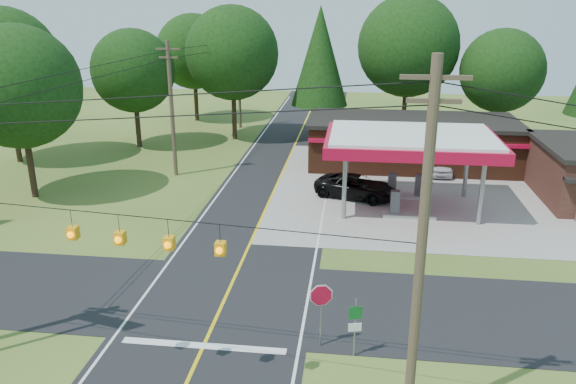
# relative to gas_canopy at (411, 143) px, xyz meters

# --- Properties ---
(ground) EXTENTS (120.00, 120.00, 0.00)m
(ground) POSITION_rel_gas_canopy_xyz_m (-9.00, -13.00, -4.27)
(ground) COLOR #415F21
(ground) RESTS_ON ground
(main_highway) EXTENTS (8.00, 120.00, 0.02)m
(main_highway) POSITION_rel_gas_canopy_xyz_m (-9.00, -13.00, -4.26)
(main_highway) COLOR black
(main_highway) RESTS_ON ground
(cross_road) EXTENTS (70.00, 7.00, 0.02)m
(cross_road) POSITION_rel_gas_canopy_xyz_m (-9.00, -13.00, -4.25)
(cross_road) COLOR black
(cross_road) RESTS_ON ground
(lane_center_yellow) EXTENTS (0.15, 110.00, 0.00)m
(lane_center_yellow) POSITION_rel_gas_canopy_xyz_m (-9.00, -13.00, -4.24)
(lane_center_yellow) COLOR yellow
(lane_center_yellow) RESTS_ON main_highway
(gas_canopy) EXTENTS (10.60, 7.40, 4.88)m
(gas_canopy) POSITION_rel_gas_canopy_xyz_m (0.00, 0.00, 0.00)
(gas_canopy) COLOR gray
(gas_canopy) RESTS_ON ground
(convenience_store) EXTENTS (16.40, 7.55, 3.80)m
(convenience_store) POSITION_rel_gas_canopy_xyz_m (1.00, 9.98, -2.35)
(convenience_store) COLOR #522717
(convenience_store) RESTS_ON ground
(utility_pole_near_right) EXTENTS (1.80, 0.30, 11.50)m
(utility_pole_near_right) POSITION_rel_gas_canopy_xyz_m (-1.50, -20.00, 1.69)
(utility_pole_near_right) COLOR #473828
(utility_pole_near_right) RESTS_ON ground
(utility_pole_far_left) EXTENTS (1.80, 0.30, 10.00)m
(utility_pole_far_left) POSITION_rel_gas_canopy_xyz_m (-17.00, 5.00, 0.93)
(utility_pole_far_left) COLOR #473828
(utility_pole_far_left) RESTS_ON ground
(utility_pole_north) EXTENTS (0.30, 0.30, 9.50)m
(utility_pole_north) POSITION_rel_gas_canopy_xyz_m (-15.50, 22.00, 0.48)
(utility_pole_north) COLOR #473828
(utility_pole_north) RESTS_ON ground
(overhead_beacons) EXTENTS (17.04, 2.04, 1.03)m
(overhead_beacons) POSITION_rel_gas_canopy_xyz_m (-10.00, -19.00, 1.95)
(overhead_beacons) COLOR black
(overhead_beacons) RESTS_ON ground
(treeline_backdrop) EXTENTS (70.27, 51.59, 13.30)m
(treeline_backdrop) POSITION_rel_gas_canopy_xyz_m (-8.18, 11.01, 3.22)
(treeline_backdrop) COLOR #332316
(treeline_backdrop) RESTS_ON ground
(suv_car) EXTENTS (6.91, 6.91, 1.52)m
(suv_car) POSITION_rel_gas_canopy_xyz_m (-3.32, 1.50, -3.51)
(suv_car) COLOR black
(suv_car) RESTS_ON ground
(sedan_car) EXTENTS (4.66, 4.66, 1.53)m
(sedan_car) POSITION_rel_gas_canopy_xyz_m (3.00, 8.00, -3.50)
(sedan_car) COLOR white
(sedan_car) RESTS_ON ground
(octagonal_stop_sign) EXTENTS (0.90, 0.29, 2.68)m
(octagonal_stop_sign) POSITION_rel_gas_canopy_xyz_m (-4.50, -16.01, -2.25)
(octagonal_stop_sign) COLOR gray
(octagonal_stop_sign) RESTS_ON ground
(route_sign_post) EXTENTS (0.49, 0.14, 2.44)m
(route_sign_post) POSITION_rel_gas_canopy_xyz_m (-3.20, -16.52, -2.80)
(route_sign_post) COLOR gray
(route_sign_post) RESTS_ON ground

